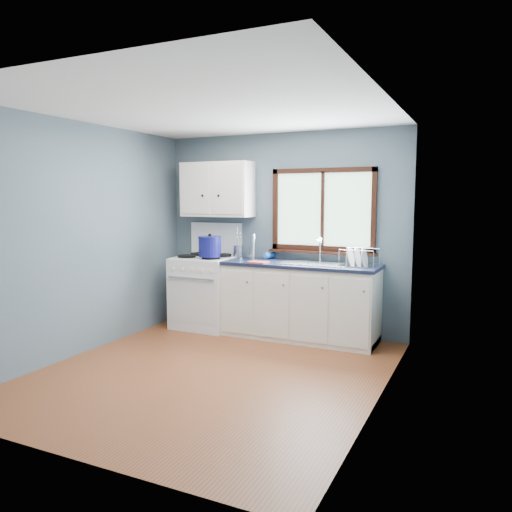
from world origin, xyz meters
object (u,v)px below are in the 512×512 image
at_px(gas_range, 206,290).
at_px(dish_rack, 358,261).
at_px(thermos, 252,247).
at_px(sink, 315,269).
at_px(skillet, 213,255).
at_px(utensil_crock, 238,251).
at_px(stockpot, 210,246).
at_px(base_cabinets, 300,305).

xyz_separation_m(gas_range, dish_rack, (2.00, 0.02, 0.48)).
bearing_deg(thermos, sink, -5.67).
xyz_separation_m(gas_range, skillet, (0.20, -0.15, 0.49)).
distance_m(sink, utensil_crock, 1.12).
relative_size(gas_range, stockpot, 3.75).
height_order(sink, dish_rack, sink).
relative_size(base_cabinets, thermos, 5.74).
bearing_deg(utensil_crock, gas_range, -155.03).
height_order(utensil_crock, thermos, utensil_crock).
bearing_deg(dish_rack, gas_range, -177.66).
relative_size(skillet, utensil_crock, 0.84).
height_order(stockpot, thermos, stockpot).
relative_size(skillet, stockpot, 0.94).
height_order(thermos, dish_rack, thermos).
distance_m(utensil_crock, dish_rack, 1.62).
xyz_separation_m(base_cabinets, skillet, (-1.11, -0.17, 0.57)).
xyz_separation_m(gas_range, stockpot, (0.17, -0.16, 0.60)).
distance_m(base_cabinets, skillet, 1.26).
relative_size(sink, thermos, 2.61).
relative_size(sink, utensil_crock, 2.06).
distance_m(gas_range, sink, 1.53).
bearing_deg(stockpot, skillet, 22.69).
distance_m(skillet, dish_rack, 1.81).
relative_size(sink, stockpot, 2.32).
xyz_separation_m(stockpot, dish_rack, (1.84, 0.18, -0.11)).
xyz_separation_m(skillet, thermos, (0.43, 0.25, 0.10)).
xyz_separation_m(utensil_crock, thermos, (0.24, -0.08, 0.08)).
bearing_deg(thermos, base_cabinets, -7.14).
distance_m(gas_range, base_cabinets, 1.31).
bearing_deg(gas_range, utensil_crock, 24.97).
relative_size(stockpot, thermos, 1.13).
bearing_deg(base_cabinets, utensil_crock, 169.85).
relative_size(base_cabinets, utensil_crock, 4.54).
xyz_separation_m(utensil_crock, dish_rack, (1.61, -0.16, -0.03)).
bearing_deg(stockpot, sink, 7.77).
bearing_deg(utensil_crock, stockpot, -122.90).
relative_size(gas_range, sink, 1.62).
relative_size(base_cabinets, dish_rack, 4.42).
height_order(gas_range, utensil_crock, gas_range).
distance_m(stockpot, thermos, 0.53).
height_order(skillet, stockpot, stockpot).
height_order(sink, skillet, sink).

